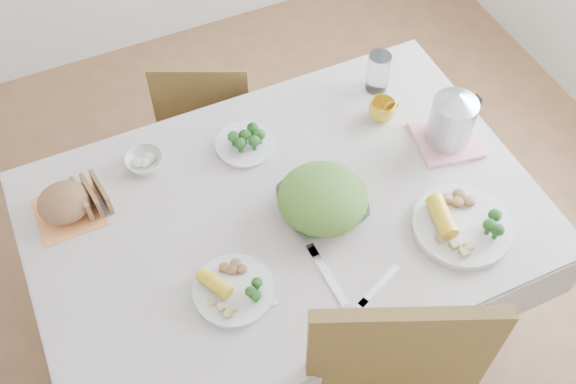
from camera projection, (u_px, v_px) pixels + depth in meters
name	position (u px, v px, depth m)	size (l,w,h in m)	color
floor	(285.00, 322.00, 2.63)	(3.60, 3.60, 0.00)	brown
dining_table	(285.00, 275.00, 2.32)	(1.40, 0.90, 0.75)	brown
tablecloth	(285.00, 212.00, 2.02)	(1.50, 1.00, 0.01)	beige
chair_far	(209.00, 105.00, 2.68)	(0.37, 0.37, 0.81)	brown
salad_bowl	(322.00, 205.00, 1.99)	(0.25, 0.25, 0.06)	white
dinner_plate_left	(234.00, 290.00, 1.84)	(0.23, 0.23, 0.02)	white
dinner_plate_right	(462.00, 226.00, 1.97)	(0.29, 0.29, 0.02)	white
broccoli_plate	(245.00, 144.00, 2.15)	(0.20, 0.20, 0.02)	beige
napkin	(69.00, 212.00, 2.01)	(0.19, 0.19, 0.00)	#FF954A
bread_loaf	(64.00, 201.00, 1.96)	(0.16, 0.15, 0.09)	brown
fruit_bowl	(145.00, 162.00, 2.10)	(0.12, 0.12, 0.04)	white
yellow_mug	(382.00, 110.00, 2.21)	(0.09, 0.09, 0.07)	gold
glass_tumbler	(378.00, 74.00, 2.27)	(0.08, 0.08, 0.15)	white
pink_tray	(446.00, 139.00, 2.17)	(0.20, 0.20, 0.02)	pink
electric_kettle	(453.00, 115.00, 2.08)	(0.14, 0.14, 0.20)	#B2B5BA
fork_left	(261.00, 281.00, 1.87)	(0.02, 0.17, 0.00)	silver
fork_right	(328.00, 276.00, 1.88)	(0.02, 0.20, 0.00)	silver
knife	(379.00, 285.00, 1.86)	(0.02, 0.17, 0.00)	silver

